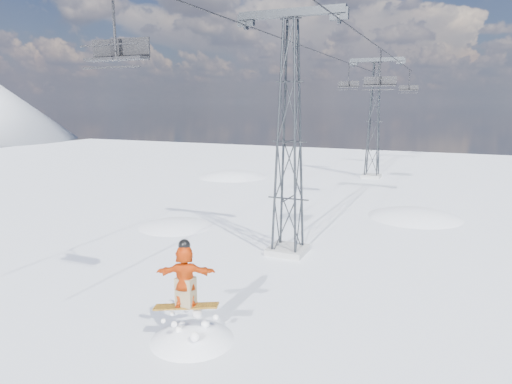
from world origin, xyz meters
TOP-DOWN VIEW (x-y plane):
  - ground at (0.00, 0.00)m, footprint 120.00×120.00m
  - snow_terrain at (-4.77, 21.24)m, footprint 39.00×37.00m
  - lift_tower_near at (0.80, 8.00)m, footprint 5.20×1.80m
  - lift_tower_far at (0.80, 33.00)m, footprint 5.20×1.80m
  - haul_cables at (0.80, 19.50)m, footprint 4.46×51.00m
  - lift_chair_near at (-1.40, -1.19)m, footprint 2.07×0.59m
  - lift_chair_mid at (3.00, 20.48)m, footprint 2.20×0.63m
  - lift_chair_far at (-1.40, 31.09)m, footprint 1.96×0.56m
  - lift_chair_extra at (3.00, 42.07)m, footprint 2.06×0.59m

SIDE VIEW (x-z plane):
  - snow_terrain at x=-4.77m, z-range -20.59..1.41m
  - ground at x=0.00m, z-range 0.00..0.00m
  - lift_tower_near at x=0.80m, z-range -0.24..11.18m
  - lift_tower_far at x=0.80m, z-range -0.24..11.18m
  - lift_chair_mid at x=3.00m, z-range 7.30..10.03m
  - lift_chair_near at x=-1.40m, z-range 7.52..10.08m
  - lift_chair_extra at x=3.00m, z-range 7.52..10.08m
  - lift_chair_far at x=-1.40m, z-range 7.69..10.12m
  - haul_cables at x=0.80m, z-range 10.82..10.88m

